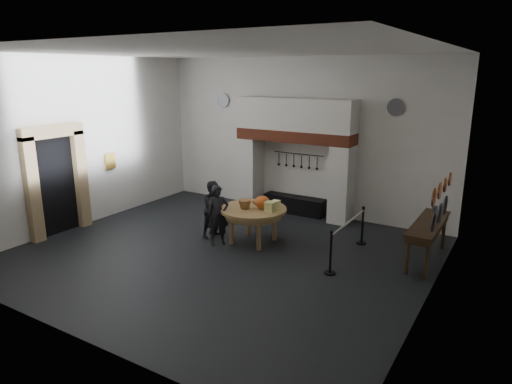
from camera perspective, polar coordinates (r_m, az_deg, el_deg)
The scene contains 39 objects.
floor at distance 10.68m, azimuth -4.29°, elevation -7.70°, with size 9.00×8.00×0.02m, color black.
ceiling at distance 9.87m, azimuth -4.81°, elevation 17.20°, with size 9.00×8.00×0.02m, color silver.
wall_back at distance 13.44m, azimuth 5.55°, elevation 6.92°, with size 9.00×0.02×4.50m, color silver.
wall_front at distance 7.27m, azimuth -23.28°, elevation -1.04°, with size 9.00×0.02×4.50m, color silver.
wall_left at distance 13.15m, azimuth -20.74°, elevation 5.86°, with size 0.02×8.00×4.50m, color silver.
wall_right at distance 8.30m, azimuth 21.59°, elevation 1.00°, with size 0.02×8.00×4.50m, color silver.
chimney_pier_left at distance 14.04m, azimuth -0.62°, elevation 2.47°, with size 0.55×0.70×2.15m, color silver.
chimney_pier_right at distance 12.77m, azimuth 10.68°, elevation 0.95°, with size 0.55×0.70×2.15m, color silver.
hearth_brick_band at distance 13.12m, azimuth 4.88°, elevation 7.01°, with size 3.50×0.72×0.32m, color #9E442B.
chimney_hood at distance 13.05m, azimuth 4.94°, elevation 9.67°, with size 3.50×0.70×0.90m, color silver.
iron_range at distance 13.61m, azimuth 4.82°, elevation -1.58°, with size 1.90×0.45×0.50m, color black.
utensil_rail at distance 13.44m, azimuth 5.34°, elevation 4.78°, with size 0.02×0.02×1.60m, color black.
door_recess at distance 12.73m, azimuth -23.76°, elevation 0.70°, with size 0.04×1.10×2.50m, color black.
door_jamb_near at distance 12.28m, azimuth -26.18°, elevation 0.18°, with size 0.22×0.30×2.60m, color tan.
door_jamb_far at distance 13.05m, azimuth -21.06°, elevation 1.51°, with size 0.22×0.30×2.60m, color tan.
door_lintel at distance 12.42m, azimuth -24.19°, elevation 6.92°, with size 0.22×1.70×0.30m, color tan.
wall_plaque at distance 13.72m, azimuth -17.76°, elevation 3.70°, with size 0.05×0.34×0.44m, color gold.
work_table at distance 11.08m, azimuth -0.35°, elevation -2.18°, with size 1.63×1.63×0.07m, color tan.
pumpkin at distance 11.01m, azimuth 0.81°, elevation -1.27°, with size 0.36×0.36×0.31m, color #C5461B.
cheese_block_big at distance 10.75m, azimuth 1.78°, elevation -1.87°, with size 0.22×0.22×0.24m, color #D2D37E.
cheese_block_small at distance 11.02m, azimuth 2.46°, elevation -1.57°, with size 0.18×0.18×0.20m, color #FCF596.
wicker_basket at distance 11.00m, azimuth -1.42°, elevation -1.54°, with size 0.32×0.32×0.22m, color #A1663B.
bread_loaf at distance 11.39m, azimuth 0.15°, elevation -1.19°, with size 0.31×0.18×0.13m, color #AA713C.
visitor_near at distance 11.00m, azimuth -4.79°, elevation -2.91°, with size 0.54×0.35×1.48m, color black.
visitor_far at distance 11.54m, azimuth -5.23°, elevation -2.14°, with size 0.71×0.55×1.45m, color black.
side_table at distance 10.67m, azimuth 20.76°, elevation -3.70°, with size 0.55×2.20×0.06m, color #332112.
pewter_jug at distance 11.20m, azimuth 21.42°, elevation -2.16°, with size 0.12×0.12×0.22m, color #4A494E.
copper_pan_a at distance 8.56m, azimuth 21.38°, elevation -0.65°, with size 0.34×0.34×0.03m, color #C6662D.
copper_pan_b at distance 9.09m, azimuth 22.02°, elevation 0.15°, with size 0.32×0.32×0.03m, color #C6662D.
copper_pan_c at distance 9.62m, azimuth 22.58°, elevation 0.86°, with size 0.30×0.30×0.03m, color #C6662D.
copper_pan_d at distance 10.15m, azimuth 23.09°, elevation 1.49°, with size 0.28×0.28×0.03m, color #C6662D.
pewter_plate_left at distance 8.89m, azimuth 21.32°, elevation -3.46°, with size 0.40×0.40×0.03m, color #4C4C51.
pewter_plate_mid at distance 9.46m, azimuth 21.99°, elevation -2.45°, with size 0.40×0.40×0.03m, color #4C4C51.
pewter_plate_right at distance 10.03m, azimuth 22.58°, elevation -1.56°, with size 0.40×0.40×0.03m, color #4C4C51.
pewter_plate_back_left at distance 14.68m, azimuth -4.13°, elevation 11.35°, with size 0.44×0.44×0.03m, color #4C4C51.
pewter_plate_back_right at distance 12.37m, azimuth 17.07°, elevation 10.10°, with size 0.44×0.44×0.03m, color #4C4C51.
barrier_post_near at distance 9.61m, azimuth 9.32°, elevation -7.59°, with size 0.05×0.05×0.90m, color black.
barrier_post_far at distance 11.38m, azimuth 13.16°, elevation -4.19°, with size 0.05×0.05×0.90m, color black.
barrier_rope at distance 10.35m, azimuth 11.52°, elevation -3.68°, with size 0.04×0.04×2.00m, color beige.
Camera 1 is at (5.79, -7.99, 4.09)m, focal length 32.00 mm.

